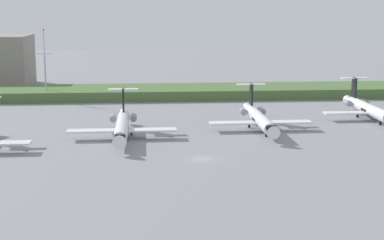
{
  "coord_description": "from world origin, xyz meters",
  "views": [
    {
      "loc": [
        -10.3,
        -105.24,
        27.42
      ],
      "look_at": [
        0.0,
        22.29,
        3.0
      ],
      "focal_mm": 56.19,
      "sensor_mm": 36.0,
      "label": 1
    }
  ],
  "objects_px": {
    "antenna_mast": "(45,71)",
    "regional_jet_fifth": "(368,109)",
    "regional_jet_fourth": "(259,118)",
    "regional_jet_third": "(122,126)"
  },
  "relations": [
    {
      "from": "antenna_mast",
      "to": "regional_jet_fifth",
      "type": "bearing_deg",
      "value": -23.5
    },
    {
      "from": "antenna_mast",
      "to": "regional_jet_fourth",
      "type": "bearing_deg",
      "value": -40.59
    },
    {
      "from": "regional_jet_fifth",
      "to": "regional_jet_fourth",
      "type": "bearing_deg",
      "value": -160.49
    },
    {
      "from": "regional_jet_third",
      "to": "regional_jet_fifth",
      "type": "xyz_separation_m",
      "value": [
        59.55,
        16.48,
        0.0
      ]
    },
    {
      "from": "regional_jet_fourth",
      "to": "antenna_mast",
      "type": "bearing_deg",
      "value": 139.41
    },
    {
      "from": "regional_jet_fourth",
      "to": "regional_jet_fifth",
      "type": "bearing_deg",
      "value": 19.51
    },
    {
      "from": "regional_jet_fourth",
      "to": "antenna_mast",
      "type": "xyz_separation_m",
      "value": [
        -54.45,
        46.64,
        6.16
      ]
    },
    {
      "from": "regional_jet_third",
      "to": "antenna_mast",
      "type": "bearing_deg",
      "value": 114.44
    },
    {
      "from": "antenna_mast",
      "to": "regional_jet_third",
      "type": "bearing_deg",
      "value": -65.56
    },
    {
      "from": "regional_jet_fourth",
      "to": "regional_jet_fifth",
      "type": "xyz_separation_m",
      "value": [
        29.1,
        10.31,
        0.0
      ]
    }
  ]
}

